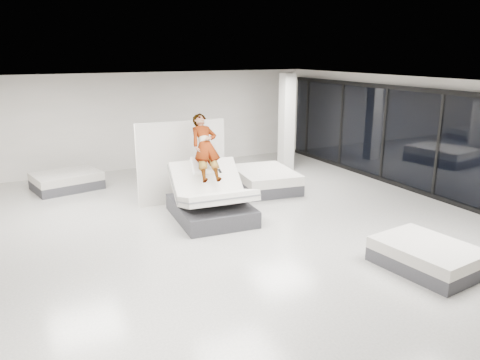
{
  "coord_description": "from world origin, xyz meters",
  "views": [
    {
      "loc": [
        -4.32,
        -8.46,
        3.88
      ],
      "look_at": [
        0.4,
        0.81,
        1.0
      ],
      "focal_mm": 35.0,
      "sensor_mm": 36.0,
      "label": 1
    }
  ],
  "objects_px": {
    "remote": "(220,171)",
    "column": "(287,123)",
    "divider_panel": "(182,162)",
    "hero_bed": "(211,201)",
    "person": "(206,159)",
    "flat_bed_left_far": "(67,181)",
    "flat_bed_right_near": "(427,256)",
    "flat_bed_right_far": "(265,180)"
  },
  "relations": [
    {
      "from": "remote",
      "to": "column",
      "type": "height_order",
      "value": "column"
    },
    {
      "from": "remote",
      "to": "divider_panel",
      "type": "distance_m",
      "value": 1.64
    },
    {
      "from": "hero_bed",
      "to": "remote",
      "type": "distance_m",
      "value": 0.75
    },
    {
      "from": "divider_panel",
      "to": "person",
      "type": "bearing_deg",
      "value": -79.6
    },
    {
      "from": "column",
      "to": "divider_panel",
      "type": "bearing_deg",
      "value": -158.67
    },
    {
      "from": "flat_bed_left_far",
      "to": "column",
      "type": "xyz_separation_m",
      "value": [
        6.88,
        -0.95,
        1.35
      ]
    },
    {
      "from": "person",
      "to": "flat_bed_left_far",
      "type": "bearing_deg",
      "value": 130.38
    },
    {
      "from": "flat_bed_right_near",
      "to": "flat_bed_right_far",
      "type": "bearing_deg",
      "value": 90.93
    },
    {
      "from": "person",
      "to": "flat_bed_right_near",
      "type": "bearing_deg",
      "value": -57.42
    },
    {
      "from": "person",
      "to": "column",
      "type": "height_order",
      "value": "column"
    },
    {
      "from": "remote",
      "to": "flat_bed_right_near",
      "type": "bearing_deg",
      "value": -57.38
    },
    {
      "from": "hero_bed",
      "to": "divider_panel",
      "type": "xyz_separation_m",
      "value": [
        -0.15,
        1.55,
        0.64
      ]
    },
    {
      "from": "hero_bed",
      "to": "flat_bed_right_near",
      "type": "bearing_deg",
      "value": -60.01
    },
    {
      "from": "divider_panel",
      "to": "flat_bed_right_far",
      "type": "relative_size",
      "value": 1.04
    },
    {
      "from": "flat_bed_right_near",
      "to": "hero_bed",
      "type": "bearing_deg",
      "value": 119.99
    },
    {
      "from": "flat_bed_left_far",
      "to": "column",
      "type": "height_order",
      "value": "column"
    },
    {
      "from": "flat_bed_right_near",
      "to": "flat_bed_left_far",
      "type": "height_order",
      "value": "flat_bed_left_far"
    },
    {
      "from": "person",
      "to": "remote",
      "type": "relative_size",
      "value": 12.81
    },
    {
      "from": "flat_bed_right_far",
      "to": "flat_bed_left_far",
      "type": "height_order",
      "value": "flat_bed_right_far"
    },
    {
      "from": "hero_bed",
      "to": "person",
      "type": "height_order",
      "value": "person"
    },
    {
      "from": "flat_bed_right_far",
      "to": "flat_bed_right_near",
      "type": "xyz_separation_m",
      "value": [
        0.09,
        -5.81,
        -0.04
      ]
    },
    {
      "from": "remote",
      "to": "column",
      "type": "relative_size",
      "value": 0.04
    },
    {
      "from": "flat_bed_right_far",
      "to": "flat_bed_right_near",
      "type": "bearing_deg",
      "value": -89.07
    },
    {
      "from": "flat_bed_left_far",
      "to": "hero_bed",
      "type": "bearing_deg",
      "value": -56.71
    },
    {
      "from": "divider_panel",
      "to": "flat_bed_right_near",
      "type": "relative_size",
      "value": 1.25
    },
    {
      "from": "divider_panel",
      "to": "flat_bed_right_far",
      "type": "xyz_separation_m",
      "value": [
        2.51,
        -0.0,
        -0.79
      ]
    },
    {
      "from": "divider_panel",
      "to": "flat_bed_right_far",
      "type": "distance_m",
      "value": 2.63
    },
    {
      "from": "flat_bed_right_near",
      "to": "divider_panel",
      "type": "bearing_deg",
      "value": 114.13
    },
    {
      "from": "hero_bed",
      "to": "remote",
      "type": "height_order",
      "value": "hero_bed"
    },
    {
      "from": "flat_bed_right_far",
      "to": "remote",
      "type": "bearing_deg",
      "value": -143.47
    },
    {
      "from": "hero_bed",
      "to": "flat_bed_right_far",
      "type": "relative_size",
      "value": 1.03
    },
    {
      "from": "flat_bed_right_near",
      "to": "remote",
      "type": "bearing_deg",
      "value": 117.97
    },
    {
      "from": "hero_bed",
      "to": "column",
      "type": "distance_m",
      "value": 5.37
    },
    {
      "from": "remote",
      "to": "flat_bed_right_far",
      "type": "bearing_deg",
      "value": 41.17
    },
    {
      "from": "hero_bed",
      "to": "flat_bed_left_far",
      "type": "bearing_deg",
      "value": 123.29
    },
    {
      "from": "hero_bed",
      "to": "flat_bed_right_near",
      "type": "relative_size",
      "value": 1.24
    },
    {
      "from": "hero_bed",
      "to": "flat_bed_left_far",
      "type": "height_order",
      "value": "hero_bed"
    },
    {
      "from": "divider_panel",
      "to": "flat_bed_left_far",
      "type": "height_order",
      "value": "divider_panel"
    },
    {
      "from": "flat_bed_right_far",
      "to": "flat_bed_right_near",
      "type": "relative_size",
      "value": 1.2
    },
    {
      "from": "flat_bed_right_near",
      "to": "column",
      "type": "height_order",
      "value": "column"
    },
    {
      "from": "flat_bed_right_near",
      "to": "flat_bed_left_far",
      "type": "relative_size",
      "value": 0.94
    },
    {
      "from": "column",
      "to": "flat_bed_right_near",
      "type": "bearing_deg",
      "value": -102.64
    }
  ]
}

